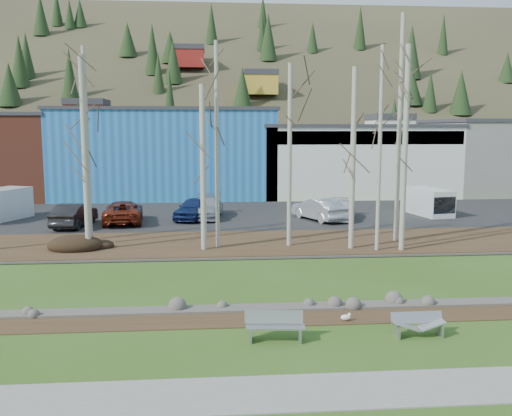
{
  "coord_description": "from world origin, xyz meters",
  "views": [
    {
      "loc": [
        -2.16,
        -16.61,
        6.48
      ],
      "look_at": [
        0.25,
        11.5,
        2.5
      ],
      "focal_mm": 40.0,
      "sensor_mm": 36.0,
      "label": 1
    }
  ],
  "objects": [
    {
      "name": "birch_7",
      "position": [
        7.92,
        11.87,
        5.39
      ],
      "size": [
        0.28,
        0.28,
        10.47
      ],
      "color": "#BCB7A9",
      "rests_on": "far_bank"
    },
    {
      "name": "birch_8",
      "position": [
        5.4,
        12.53,
        4.85
      ],
      "size": [
        0.28,
        0.28,
        9.41
      ],
      "color": "#BCB7A9",
      "rests_on": "far_bank"
    },
    {
      "name": "car_2",
      "position": [
        -2.29,
        23.53,
        0.89
      ],
      "size": [
        2.69,
        5.38,
        1.5
      ],
      "primitive_type": "imported",
      "rotation": [
        0.0,
        0.0,
        -0.12
      ],
      "color": "#A8AAB0",
      "rests_on": "parking_lot"
    },
    {
      "name": "birch_6",
      "position": [
        6.63,
        11.93,
        5.36
      ],
      "size": [
        0.2,
        0.2,
        10.43
      ],
      "color": "#BCB7A9",
      "rests_on": "far_bank"
    },
    {
      "name": "building_white",
      "position": [
        12.0,
        38.98,
        3.41
      ],
      "size": [
        18.36,
        12.24,
        6.8
      ],
      "color": "silver",
      "rests_on": "ground"
    },
    {
      "name": "building_blue",
      "position": [
        -6.0,
        39.0,
        4.16
      ],
      "size": [
        20.4,
        12.24,
        8.3
      ],
      "color": "#1E5FA9",
      "rests_on": "ground"
    },
    {
      "name": "birch_9",
      "position": [
        8.43,
        14.31,
        6.37
      ],
      "size": [
        0.25,
        0.25,
        12.45
      ],
      "color": "#BCB7A9",
      "rests_on": "far_bank"
    },
    {
      "name": "far_bank",
      "position": [
        0.0,
        14.5,
        0.07
      ],
      "size": [
        80.0,
        7.0,
        0.15
      ],
      "primitive_type": "cube",
      "color": "#382616",
      "rests_on": "ground"
    },
    {
      "name": "near_bank_rocks",
      "position": [
        0.0,
        3.1,
        0.0
      ],
      "size": [
        80.0,
        0.8,
        0.5
      ],
      "primitive_type": null,
      "color": "#47423D",
      "rests_on": "ground"
    },
    {
      "name": "van_white",
      "position": [
        13.99,
        23.5,
        1.1
      ],
      "size": [
        2.59,
        4.64,
        1.91
      ],
      "rotation": [
        0.0,
        0.0,
        0.18
      ],
      "color": "white",
      "rests_on": "parking_lot"
    },
    {
      "name": "river",
      "position": [
        0.0,
        7.2,
        0.0
      ],
      "size": [
        80.0,
        8.0,
        0.9
      ],
      "primitive_type": null,
      "color": "black",
      "rests_on": "ground"
    },
    {
      "name": "car_0",
      "position": [
        -10.75,
        20.56,
        0.91
      ],
      "size": [
        2.22,
        4.84,
        1.54
      ],
      "primitive_type": "imported",
      "rotation": [
        0.0,
        0.0,
        3.01
      ],
      "color": "black",
      "rests_on": "parking_lot"
    },
    {
      "name": "birch_5",
      "position": [
        2.21,
        13.49,
        4.99
      ],
      "size": [
        0.24,
        0.24,
        9.68
      ],
      "color": "#BCB7A9",
      "rests_on": "far_bank"
    },
    {
      "name": "far_bank_rocks",
      "position": [
        0.0,
        11.3,
        0.0
      ],
      "size": [
        80.0,
        0.8,
        0.46
      ],
      "primitive_type": null,
      "color": "#47423D",
      "rests_on": "ground"
    },
    {
      "name": "car_4",
      "position": [
        5.49,
        21.81,
        0.91
      ],
      "size": [
        3.34,
        4.94,
        1.54
      ],
      "primitive_type": "imported",
      "rotation": [
        0.0,
        0.0,
        3.55
      ],
      "color": "silver",
      "rests_on": "parking_lot"
    },
    {
      "name": "dirt_strip",
      "position": [
        0.0,
        2.1,
        0.01
      ],
      "size": [
        80.0,
        1.8,
        0.03
      ],
      "primitive_type": "cube",
      "color": "#382616",
      "rests_on": "ground"
    },
    {
      "name": "birch_1",
      "position": [
        -8.55,
        14.6,
        5.44
      ],
      "size": [
        0.23,
        0.23,
        10.58
      ],
      "color": "#BCB7A9",
      "rests_on": "far_bank"
    },
    {
      "name": "footpath",
      "position": [
        0.0,
        -3.5,
        0.02
      ],
      "size": [
        80.0,
        2.0,
        0.04
      ],
      "primitive_type": "cube",
      "color": "slate",
      "rests_on": "ground"
    },
    {
      "name": "bench_intact",
      "position": [
        -0.15,
        0.06,
        0.45
      ],
      "size": [
        1.84,
        0.72,
        0.9
      ],
      "rotation": [
        0.0,
        0.0,
        -0.1
      ],
      "color": "#9FA1A4",
      "rests_on": "ground"
    },
    {
      "name": "bench_damaged",
      "position": [
        4.36,
        0.05,
        0.37
      ],
      "size": [
        1.66,
        0.57,
        0.73
      ],
      "rotation": [
        0.0,
        0.0,
        0.01
      ],
      "color": "#9FA1A4",
      "rests_on": "ground"
    },
    {
      "name": "birch_2",
      "position": [
        -8.38,
        13.16,
        5.13
      ],
      "size": [
        0.3,
        0.3,
        9.96
      ],
      "color": "#BCB7A9",
      "rests_on": "far_bank"
    },
    {
      "name": "car_5",
      "position": [
        7.12,
        22.07,
        0.8
      ],
      "size": [
        3.04,
        4.87,
        1.32
      ],
      "primitive_type": "imported",
      "rotation": [
        0.0,
        0.0,
        -0.28
      ],
      "color": "silver",
      "rests_on": "parking_lot"
    },
    {
      "name": "seagull",
      "position": [
        2.43,
        1.53,
        0.16
      ],
      "size": [
        0.4,
        0.19,
        0.29
      ],
      "rotation": [
        0.0,
        0.0,
        0.28
      ],
      "color": "gold",
      "rests_on": "ground"
    },
    {
      "name": "dirt_mound",
      "position": [
        -9.13,
        13.45,
        0.43
      ],
      "size": [
        2.87,
        2.02,
        0.56
      ],
      "primitive_type": "ellipsoid",
      "color": "black",
      "rests_on": "far_bank"
    },
    {
      "name": "building_grey",
      "position": [
        28.0,
        39.0,
        3.66
      ],
      "size": [
        14.28,
        12.24,
        7.3
      ],
      "color": "gray",
      "rests_on": "ground"
    },
    {
      "name": "parking_lot",
      "position": [
        0.0,
        25.0,
        0.07
      ],
      "size": [
        80.0,
        14.0,
        0.14
      ],
      "primitive_type": "cube",
      "color": "black",
      "rests_on": "ground"
    },
    {
      "name": "hillside",
      "position": [
        0.0,
        84.0,
        17.5
      ],
      "size": [
        160.0,
        72.0,
        35.0
      ],
      "primitive_type": null,
      "color": "#2F291D",
      "rests_on": "ground"
    },
    {
      "name": "car_3",
      "position": [
        -3.11,
        22.87,
        0.91
      ],
      "size": [
        3.17,
        4.84,
        1.53
      ],
      "primitive_type": "imported",
      "rotation": [
        0.0,
        0.0,
        -0.33
      ],
      "color": "navy",
      "rests_on": "parking_lot"
    },
    {
      "name": "birch_3",
      "position": [
        -1.64,
        13.47,
        5.53
      ],
      "size": [
        0.21,
        0.21,
        10.77
      ],
      "color": "#BCB7A9",
      "rests_on": "far_bank"
    },
    {
      "name": "car_1",
      "position": [
        -7.83,
        21.86,
        0.88
      ],
      "size": [
        2.95,
        5.55,
        1.49
      ],
      "primitive_type": "imported",
      "rotation": [
        0.0,
        0.0,
        3.23
      ],
      "color": "maroon",
      "rests_on": "parking_lot"
    },
    {
      "name": "ground",
      "position": [
        0.0,
        0.0,
        0.0
      ],
      "size": [
        200.0,
        200.0,
        0.0
      ],
      "primitive_type": "plane",
      "color": "#314E15",
      "rests_on": "ground"
    },
    {
      "name": "birch_4",
      "position": [
        -2.38,
        12.88,
        4.41
      ],
      "size": [
        0.3,
        0.3,
        8.52
      ],
      "color": "#BCB7A9",
      "rests_on": "far_bank"
    }
  ]
}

